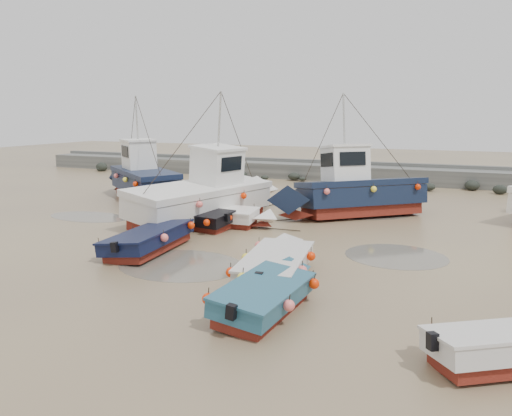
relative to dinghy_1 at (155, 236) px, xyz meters
The scene contains 15 objects.
ground 3.65m from the dinghy_1, 12.11° to the left, with size 120.00×120.00×0.00m, color #968057.
seawall 23.03m from the dinghy_1, 81.06° to the left, with size 60.00×4.92×1.50m.
puddle_a 2.48m from the dinghy_1, 34.57° to the right, with size 4.55×4.55×0.01m, color #625C4F.
puddle_b 9.19m from the dinghy_1, 17.03° to the left, with size 3.75×3.75×0.01m, color #625C4F.
puddle_c 7.72m from the dinghy_1, 150.16° to the left, with size 4.53×4.53×0.01m, color #625C4F.
puddle_d 12.79m from the dinghy_1, 64.76° to the left, with size 6.58×6.58×0.01m, color #625C4F.
dinghy_1 is the anchor object (origin of this frame).
dinghy_2 7.41m from the dinghy_1, 31.69° to the right, with size 2.24×5.75×1.43m.
dinghy_4 3.98m from the dinghy_1, 103.66° to the left, with size 6.27×2.35×1.43m.
dinghy_5 4.88m from the dinghy_1, 78.29° to the left, with size 5.37×2.03×1.43m.
dinghy_6 5.71m from the dinghy_1, 12.26° to the right, with size 2.55×6.34×1.43m.
cabin_boat_0 12.23m from the dinghy_1, 128.03° to the left, with size 8.61×7.00×6.22m.
cabin_boat_1 5.58m from the dinghy_1, 96.16° to the left, with size 4.93×10.76×6.22m.
cabin_boat_2 10.79m from the dinghy_1, 58.35° to the left, with size 8.01×7.10×6.22m.
person 7.53m from the dinghy_1, 110.25° to the left, with size 0.63×0.41×1.73m, color #1D1D3C.
Camera 1 is at (7.48, -16.48, 5.20)m, focal length 35.00 mm.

